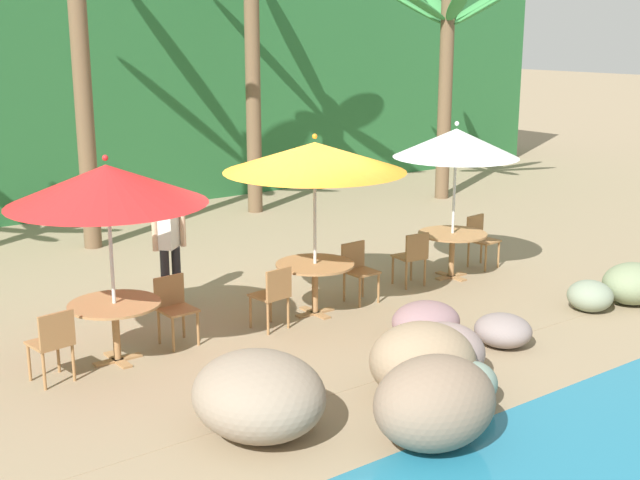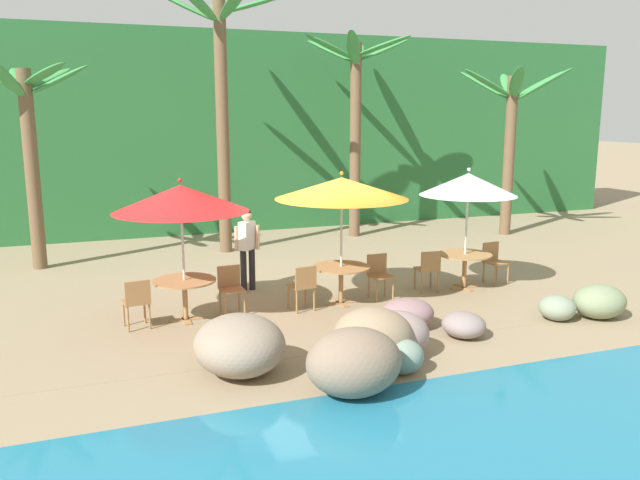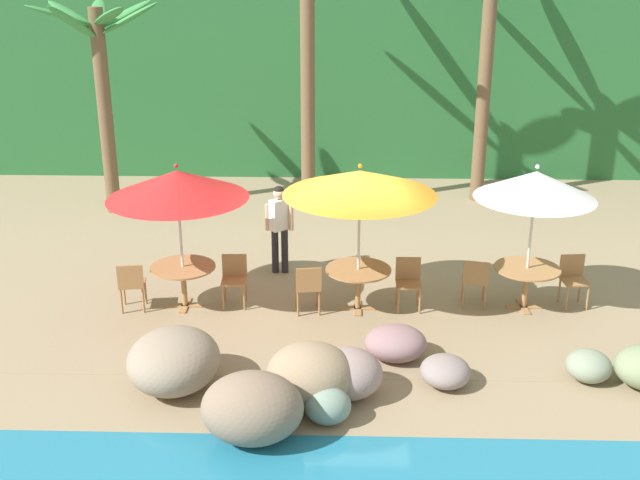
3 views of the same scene
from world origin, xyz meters
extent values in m
plane|color=#937F60|center=(0.00, 0.00, 0.00)|extent=(120.00, 120.00, 0.00)
cube|color=#937F60|center=(0.00, 0.00, 0.00)|extent=(18.00, 5.20, 0.01)
cube|color=#286633|center=(0.00, 9.00, 3.00)|extent=(28.00, 2.40, 6.00)
ellipsoid|color=#836D58|center=(-1.03, -4.09, 0.45)|extent=(1.27, 1.05, 0.89)
ellipsoid|color=gray|center=(3.55, -2.52, 0.22)|extent=(0.63, 0.65, 0.44)
ellipsoid|color=gray|center=(0.13, -3.03, 0.34)|extent=(0.98, 0.92, 0.67)
ellipsoid|color=gray|center=(4.34, -2.68, 0.30)|extent=(0.96, 0.83, 0.60)
ellipsoid|color=gray|center=(1.51, -2.71, 0.21)|extent=(0.71, 0.75, 0.41)
ellipsoid|color=gray|center=(0.86, -1.98, 0.25)|extent=(0.92, 0.82, 0.51)
ellipsoid|color=gray|center=(-2.25, -2.89, 0.41)|extent=(1.28, 1.44, 0.83)
ellipsoid|color=#977E61|center=(-0.35, -3.20, 0.41)|extent=(1.19, 1.12, 0.83)
ellipsoid|color=gray|center=(-0.11, -3.70, 0.25)|extent=(0.61, 0.53, 0.49)
cylinder|color=silver|center=(-2.62, -0.28, 1.14)|extent=(0.04, 0.04, 2.27)
cone|color=red|center=(-2.62, -0.28, 2.17)|extent=(2.32, 2.32, 0.46)
sphere|color=red|center=(-2.62, -0.28, 2.48)|extent=(0.07, 0.07, 0.07)
cube|color=#A37547|center=(-2.62, -0.28, 0.01)|extent=(0.60, 0.12, 0.03)
cube|color=#A37547|center=(-2.62, -0.28, 0.01)|extent=(0.12, 0.60, 0.03)
cylinder|color=#A37547|center=(-2.62, -0.28, 0.37)|extent=(0.09, 0.09, 0.71)
cylinder|color=#A37547|center=(-2.62, -0.28, 0.72)|extent=(1.10, 1.10, 0.03)
cylinder|color=#9E7042|center=(-1.59, -0.40, 0.23)|extent=(0.04, 0.04, 0.45)
cylinder|color=#9E7042|center=(-1.94, -0.42, 0.23)|extent=(0.04, 0.04, 0.45)
cylinder|color=#9E7042|center=(-1.60, -0.05, 0.23)|extent=(0.04, 0.04, 0.45)
cylinder|color=#9E7042|center=(-1.96, -0.07, 0.23)|extent=(0.04, 0.04, 0.45)
cube|color=#9E7042|center=(-1.77, -0.23, 0.47)|extent=(0.44, 0.44, 0.03)
cube|color=#9E7042|center=(-1.78, -0.04, 0.66)|extent=(0.42, 0.06, 0.42)
cylinder|color=#9E7042|center=(-3.67, -0.25, 0.23)|extent=(0.04, 0.04, 0.45)
cylinder|color=#9E7042|center=(-3.31, -0.20, 0.23)|extent=(0.04, 0.04, 0.45)
cylinder|color=#9E7042|center=(-3.62, -0.60, 0.23)|extent=(0.04, 0.04, 0.45)
cylinder|color=#9E7042|center=(-3.26, -0.55, 0.23)|extent=(0.04, 0.04, 0.45)
cube|color=#9E7042|center=(-3.46, -0.40, 0.47)|extent=(0.47, 0.47, 0.03)
cube|color=#9E7042|center=(-3.44, -0.60, 0.66)|extent=(0.42, 0.09, 0.42)
cylinder|color=silver|center=(0.33, -0.30, 1.17)|extent=(0.04, 0.04, 2.33)
cone|color=orange|center=(0.33, -0.30, 2.23)|extent=(2.50, 2.50, 0.40)
sphere|color=orange|center=(0.33, -0.30, 2.51)|extent=(0.07, 0.07, 0.07)
cube|color=#A37547|center=(0.33, -0.30, 0.01)|extent=(0.60, 0.12, 0.03)
cube|color=#A37547|center=(0.33, -0.30, 0.01)|extent=(0.12, 0.60, 0.03)
cylinder|color=#A37547|center=(0.33, -0.30, 0.37)|extent=(0.09, 0.09, 0.71)
cylinder|color=#A37547|center=(0.33, -0.30, 0.72)|extent=(1.10, 1.10, 0.03)
cylinder|color=#9E7042|center=(1.36, -0.46, 0.23)|extent=(0.04, 0.04, 0.45)
cylinder|color=#9E7042|center=(1.00, -0.47, 0.23)|extent=(0.04, 0.04, 0.45)
cylinder|color=#9E7042|center=(1.35, -0.11, 0.23)|extent=(0.04, 0.04, 0.45)
cylinder|color=#9E7042|center=(1.00, -0.11, 0.23)|extent=(0.04, 0.04, 0.45)
cube|color=#9E7042|center=(1.18, -0.29, 0.47)|extent=(0.43, 0.43, 0.03)
cube|color=#9E7042|center=(1.17, -0.09, 0.66)|extent=(0.42, 0.04, 0.42)
cylinder|color=#9E7042|center=(-0.72, -0.26, 0.23)|extent=(0.04, 0.04, 0.45)
cylinder|color=#9E7042|center=(-0.36, -0.21, 0.23)|extent=(0.04, 0.04, 0.45)
cylinder|color=#9E7042|center=(-0.67, -0.61, 0.23)|extent=(0.04, 0.04, 0.45)
cylinder|color=#9E7042|center=(-0.31, -0.57, 0.23)|extent=(0.04, 0.04, 0.45)
cube|color=#9E7042|center=(-0.52, -0.41, 0.47)|extent=(0.47, 0.47, 0.03)
cube|color=#9E7042|center=(-0.49, -0.61, 0.66)|extent=(0.42, 0.09, 0.42)
cylinder|color=silver|center=(3.15, -0.16, 1.14)|extent=(0.04, 0.04, 2.28)
cone|color=white|center=(3.15, -0.16, 2.18)|extent=(1.97, 1.97, 0.45)
sphere|color=white|center=(3.15, -0.16, 2.48)|extent=(0.07, 0.07, 0.07)
cube|color=#A37547|center=(3.15, -0.16, 0.01)|extent=(0.60, 0.12, 0.03)
cube|color=#A37547|center=(3.15, -0.16, 0.01)|extent=(0.12, 0.60, 0.03)
cylinder|color=#A37547|center=(3.15, -0.16, 0.37)|extent=(0.09, 0.09, 0.71)
cylinder|color=#A37547|center=(3.15, -0.16, 0.72)|extent=(1.10, 1.10, 0.03)
cylinder|color=#9E7042|center=(4.20, -0.23, 0.23)|extent=(0.04, 0.04, 0.45)
cylinder|color=#9E7042|center=(3.84, -0.27, 0.23)|extent=(0.04, 0.04, 0.45)
cylinder|color=#9E7042|center=(4.16, 0.13, 0.23)|extent=(0.04, 0.04, 0.45)
cylinder|color=#9E7042|center=(3.80, 0.09, 0.23)|extent=(0.04, 0.04, 0.45)
cube|color=#9E7042|center=(4.00, -0.07, 0.47)|extent=(0.46, 0.46, 0.03)
cube|color=#9E7042|center=(3.98, 0.13, 0.66)|extent=(0.42, 0.08, 0.42)
cylinder|color=#9E7042|center=(2.15, 0.12, 0.23)|extent=(0.04, 0.04, 0.45)
cylinder|color=#9E7042|center=(2.51, 0.09, 0.23)|extent=(0.04, 0.04, 0.45)
cylinder|color=#9E7042|center=(2.11, -0.23, 0.23)|extent=(0.04, 0.04, 0.45)
cylinder|color=#9E7042|center=(2.47, -0.27, 0.23)|extent=(0.04, 0.04, 0.45)
cube|color=#9E7042|center=(2.31, -0.07, 0.47)|extent=(0.46, 0.46, 0.03)
cube|color=#9E7042|center=(2.29, -0.27, 0.66)|extent=(0.42, 0.08, 0.42)
cylinder|color=brown|center=(-0.75, 5.14, 3.23)|extent=(0.32, 0.32, 6.45)
cylinder|color=brown|center=(3.31, 6.00, 2.78)|extent=(0.32, 0.32, 5.57)
cylinder|color=brown|center=(7.69, 4.67, 2.33)|extent=(0.32, 0.32, 4.66)
ellipsoid|color=#388942|center=(8.54, 4.55, 4.44)|extent=(1.63, 0.58, 0.86)
ellipsoid|color=#388942|center=(8.07, 5.45, 4.45)|extent=(1.02, 1.61, 0.81)
ellipsoid|color=#388942|center=(7.19, 5.37, 4.41)|extent=(1.22, 1.48, 0.93)
ellipsoid|color=#388942|center=(6.83, 4.68, 4.45)|extent=(1.61, 0.37, 0.83)
ellipsoid|color=#388942|center=(7.25, 3.94, 4.44)|extent=(1.13, 1.56, 0.84)
ellipsoid|color=#388942|center=(8.26, 4.02, 4.40)|extent=(1.29, 1.41, 0.96)
cylinder|color=#232328|center=(-1.20, 1.27, 0.43)|extent=(0.13, 0.13, 0.86)
cylinder|color=#232328|center=(-1.02, 1.27, 0.43)|extent=(0.13, 0.13, 0.86)
cube|color=silver|center=(-1.11, 1.27, 1.15)|extent=(0.39, 0.37, 0.58)
cylinder|color=#D6AD89|center=(-1.33, 1.27, 1.10)|extent=(0.08, 0.08, 0.50)
cylinder|color=#D6AD89|center=(-0.89, 1.27, 1.10)|extent=(0.08, 0.08, 0.50)
sphere|color=#D6AD89|center=(-1.11, 1.27, 1.56)|extent=(0.21, 0.21, 0.21)
sphere|color=black|center=(-1.11, 1.27, 1.61)|extent=(0.18, 0.18, 0.18)
camera|label=1|loc=(-6.32, -9.39, 3.92)|focal=47.27mm
camera|label=2|loc=(-4.11, -11.21, 3.59)|focal=35.79mm
camera|label=3|loc=(0.06, -12.34, 5.75)|focal=43.93mm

